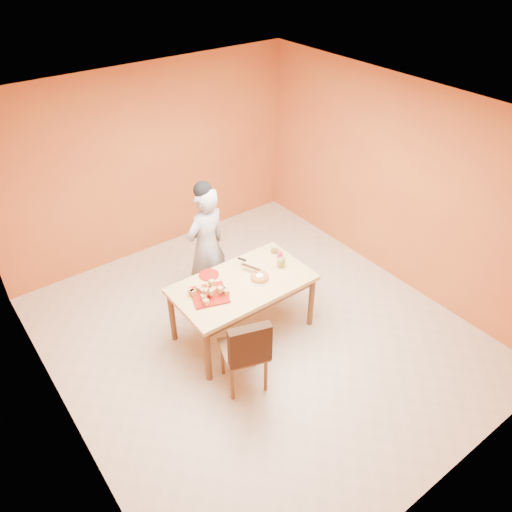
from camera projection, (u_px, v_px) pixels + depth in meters
floor at (258, 334)px, 6.09m from camera, size 5.00×5.00×0.00m
ceiling at (258, 119)px, 4.53m from camera, size 5.00×5.00×0.00m
wall_back at (150, 163)px, 6.94m from camera, size 4.50×0.00×4.50m
wall_left at (46, 331)px, 4.21m from camera, size 0.00×5.00×5.00m
wall_right at (398, 184)px, 6.41m from camera, size 0.00×5.00×5.00m
dining_table at (243, 289)px, 5.76m from camera, size 1.60×0.90×0.76m
dining_chair at (245, 349)px, 5.18m from camera, size 0.59×0.65×1.00m
pastry_pile at (209, 290)px, 5.47m from camera, size 0.34×0.34×0.11m
person at (207, 246)px, 6.20m from camera, size 0.65×0.49×1.63m
pastry_platter at (210, 295)px, 5.50m from camera, size 0.49×0.49×0.02m
red_dinner_plate at (209, 275)px, 5.81m from camera, size 0.31×0.31×0.01m
white_cake_plate at (259, 279)px, 5.74m from camera, size 0.27×0.27×0.01m
sponge_cake at (259, 277)px, 5.73m from camera, size 0.25×0.25×0.05m
cake_server at (251, 267)px, 5.83m from camera, size 0.14×0.25×0.01m
egg_ornament at (281, 262)px, 5.91m from camera, size 0.12×0.10×0.14m
magenta_glass at (280, 255)px, 6.06m from camera, size 0.08×0.08×0.09m
checker_tin at (275, 251)px, 6.20m from camera, size 0.12×0.12×0.03m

